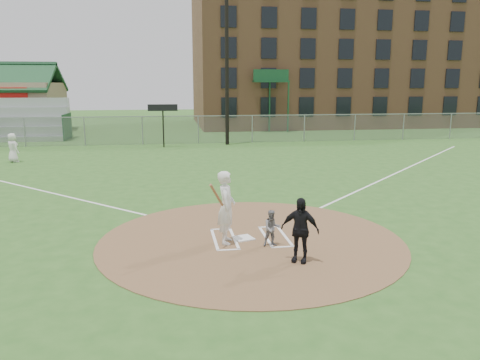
{
  "coord_description": "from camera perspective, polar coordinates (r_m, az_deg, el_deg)",
  "views": [
    {
      "loc": [
        -2.19,
        -12.2,
        4.24
      ],
      "look_at": [
        0.0,
        2.0,
        1.3
      ],
      "focal_mm": 35.0,
      "sensor_mm": 36.0,
      "label": 1
    }
  ],
  "objects": [
    {
      "name": "outfield_fence",
      "position": [
        34.42,
        -5.1,
        6.15
      ],
      "size": [
        56.08,
        0.08,
        2.03
      ],
      "color": "slate",
      "rests_on": "ground"
    },
    {
      "name": "bleachers",
      "position": [
        39.98,
        -24.61,
        6.73
      ],
      "size": [
        6.08,
        3.2,
        3.2
      ],
      "color": "#B7BABF",
      "rests_on": "ground"
    },
    {
      "name": "batters_boxes",
      "position": [
        13.23,
        1.23,
        -7.02
      ],
      "size": [
        2.08,
        1.88,
        0.01
      ],
      "color": "white",
      "rests_on": "dirt_circle"
    },
    {
      "name": "scoreboard_sign",
      "position": [
        32.45,
        -9.39,
        8.15
      ],
      "size": [
        2.0,
        0.1,
        2.93
      ],
      "color": "black",
      "rests_on": "ground"
    },
    {
      "name": "umpire",
      "position": [
        11.37,
        7.3,
        -6.05
      ],
      "size": [
        1.01,
        0.79,
        1.6
      ],
      "primitive_type": "imported",
      "rotation": [
        0.0,
        0.0,
        -0.51
      ],
      "color": "black",
      "rests_on": "dirt_circle"
    },
    {
      "name": "foul_line_third",
      "position": [
        22.66,
        -26.07,
        -0.39
      ],
      "size": [
        17.04,
        17.04,
        0.01
      ],
      "primitive_type": "cube",
      "rotation": [
        0.0,
        0.0,
        0.79
      ],
      "color": "white",
      "rests_on": "ground"
    },
    {
      "name": "ground",
      "position": [
        13.1,
        1.34,
        -7.33
      ],
      "size": [
        140.0,
        140.0,
        0.0
      ],
      "primitive_type": "plane",
      "color": "#2D5B1F",
      "rests_on": "ground"
    },
    {
      "name": "home_plate",
      "position": [
        13.13,
        0.43,
        -7.1
      ],
      "size": [
        0.63,
        0.63,
        0.03
      ],
      "primitive_type": "cube",
      "rotation": [
        0.0,
        0.0,
        0.31
      ],
      "color": "white",
      "rests_on": "dirt_circle"
    },
    {
      "name": "dirt_circle",
      "position": [
        13.09,
        1.34,
        -7.29
      ],
      "size": [
        8.4,
        8.4,
        0.02
      ],
      "primitive_type": "cylinder",
      "color": "brown",
      "rests_on": "ground"
    },
    {
      "name": "ondeck_player",
      "position": [
        28.8,
        -25.97,
        3.55
      ],
      "size": [
        0.92,
        0.91,
        1.61
      ],
      "primitive_type": "imported",
      "rotation": [
        0.0,
        0.0,
        2.38
      ],
      "color": "silver",
      "rests_on": "ground"
    },
    {
      "name": "batter_at_plate",
      "position": [
        12.56,
        -1.68,
        -3.33
      ],
      "size": [
        0.82,
        1.06,
        1.98
      ],
      "color": "white",
      "rests_on": "dirt_circle"
    },
    {
      "name": "brick_warehouse",
      "position": [
        53.45,
        11.54,
        14.85
      ],
      "size": [
        30.0,
        17.17,
        15.0
      ],
      "color": "#956040",
      "rests_on": "ground"
    },
    {
      "name": "light_pole",
      "position": [
        33.54,
        -1.62,
        15.62
      ],
      "size": [
        1.2,
        0.3,
        12.22
      ],
      "color": "black",
      "rests_on": "ground"
    },
    {
      "name": "foul_line_first",
      "position": [
        24.34,
        18.77,
        0.93
      ],
      "size": [
        17.04,
        17.04,
        0.01
      ],
      "primitive_type": "cube",
      "rotation": [
        0.0,
        0.0,
        -0.79
      ],
      "color": "white",
      "rests_on": "ground"
    },
    {
      "name": "catcher",
      "position": [
        12.47,
        3.93,
        -5.88
      ],
      "size": [
        0.49,
        0.39,
        0.98
      ],
      "primitive_type": "imported",
      "rotation": [
        0.0,
        0.0,
        0.03
      ],
      "color": "slate",
      "rests_on": "dirt_circle"
    }
  ]
}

